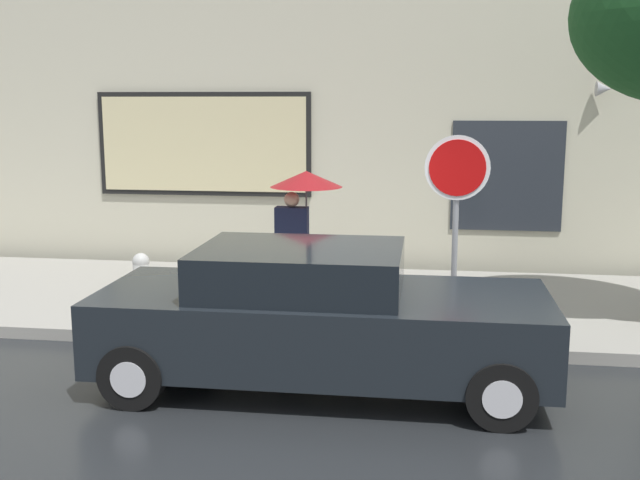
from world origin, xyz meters
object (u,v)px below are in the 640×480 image
pedestrian_with_umbrella (302,197)px  stop_sign (456,195)px  fire_hydrant (142,280)px  parked_car (319,318)px

pedestrian_with_umbrella → stop_sign: (2.04, -1.20, 0.21)m
pedestrian_with_umbrella → stop_sign: size_ratio=0.77×
fire_hydrant → pedestrian_with_umbrella: (2.12, 0.58, 1.10)m
parked_car → stop_sign: (1.41, 1.58, 1.10)m
parked_car → stop_sign: stop_sign is taller
parked_car → pedestrian_with_umbrella: pedestrian_with_umbrella is taller
pedestrian_with_umbrella → fire_hydrant: bearing=-164.6°
fire_hydrant → pedestrian_with_umbrella: pedestrian_with_umbrella is taller
pedestrian_with_umbrella → stop_sign: stop_sign is taller
pedestrian_with_umbrella → stop_sign: bearing=-30.4°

